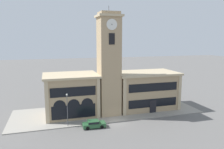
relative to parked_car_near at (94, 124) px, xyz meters
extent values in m
plane|color=#605E5B|center=(4.69, 1.21, -0.71)|extent=(300.00, 300.00, 0.00)
cube|color=gray|center=(4.69, 7.85, -0.64)|extent=(40.73, 13.27, 0.15)
cube|color=tan|center=(4.69, 6.27, 9.55)|extent=(4.29, 4.29, 20.52)
cube|color=tan|center=(4.69, 6.27, 20.03)|extent=(4.99, 4.99, 0.45)
cube|color=tan|center=(4.69, 6.27, 20.56)|extent=(3.94, 3.94, 0.60)
cylinder|color=#4C4C51|center=(4.69, 6.27, 21.46)|extent=(0.10, 0.10, 1.20)
cylinder|color=silver|center=(4.69, 4.08, 18.23)|extent=(2.15, 0.10, 2.15)
cylinder|color=black|center=(4.69, 4.01, 18.23)|extent=(0.17, 0.04, 0.17)
cylinder|color=silver|center=(6.88, 6.27, 18.23)|extent=(0.10, 2.15, 2.15)
cylinder|color=black|center=(6.95, 6.27, 18.23)|extent=(0.04, 0.17, 0.17)
cube|color=black|center=(4.69, 4.09, 15.46)|extent=(1.20, 0.10, 2.20)
cube|color=tan|center=(-3.11, 8.31, 3.48)|extent=(10.71, 8.35, 8.37)
cube|color=tan|center=(-3.11, 8.31, 7.89)|extent=(11.41, 9.05, 0.45)
cube|color=tan|center=(-8.12, 4.07, 3.48)|extent=(0.70, 0.16, 8.37)
cube|color=tan|center=(1.90, 4.07, 3.48)|extent=(0.70, 0.16, 8.37)
cube|color=black|center=(-3.11, 4.09, 5.32)|extent=(8.78, 0.10, 1.84)
cube|color=black|center=(-3.11, 4.09, 1.30)|extent=(8.57, 0.10, 2.68)
cylinder|color=black|center=(-5.79, 4.08, 2.64)|extent=(2.36, 0.06, 2.36)
cylinder|color=black|center=(-3.11, 4.08, 2.64)|extent=(2.36, 0.06, 2.36)
cylinder|color=black|center=(-0.43, 4.08, 2.64)|extent=(2.36, 0.06, 2.36)
cube|color=tan|center=(14.09, 8.31, 3.35)|extent=(13.92, 8.35, 8.11)
cube|color=tan|center=(14.09, 8.31, 7.63)|extent=(14.62, 9.05, 0.45)
cube|color=tan|center=(7.48, 4.07, 3.35)|extent=(0.70, 0.16, 8.11)
cube|color=tan|center=(20.70, 4.07, 3.35)|extent=(0.70, 0.16, 8.11)
cube|color=black|center=(14.09, 4.09, 5.13)|extent=(11.42, 0.10, 1.79)
cube|color=black|center=(14.09, 4.08, 0.75)|extent=(1.50, 0.12, 2.92)
cube|color=black|center=(14.09, 4.09, 1.63)|extent=(11.42, 0.10, 1.82)
cube|color=#285633|center=(0.05, 0.00, -0.18)|extent=(4.26, 2.03, 0.70)
cube|color=#285633|center=(-0.11, 0.00, 0.41)|extent=(2.08, 1.76, 0.47)
cube|color=black|center=(-0.11, 0.00, 0.41)|extent=(2.00, 1.79, 0.35)
cylinder|color=black|center=(1.38, 0.77, -0.38)|extent=(0.67, 0.25, 0.66)
cylinder|color=black|center=(1.32, -0.88, -0.38)|extent=(0.67, 0.25, 0.66)
cylinder|color=black|center=(-1.21, 0.87, -0.38)|extent=(0.67, 0.25, 0.66)
cylinder|color=black|center=(-1.28, -0.77, -0.38)|extent=(0.67, 0.25, 0.66)
cylinder|color=#4C4C51|center=(-4.55, 1.80, 2.34)|extent=(0.12, 0.12, 5.80)
sphere|color=silver|center=(-4.55, 1.80, 5.42)|extent=(0.36, 0.36, 0.36)
cylinder|color=black|center=(-0.82, 1.46, -0.11)|extent=(0.18, 0.18, 0.90)
sphere|color=black|center=(-0.82, 1.46, 0.42)|extent=(0.16, 0.16, 0.16)
camera|label=1|loc=(-7.68, -37.53, 15.36)|focal=35.00mm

